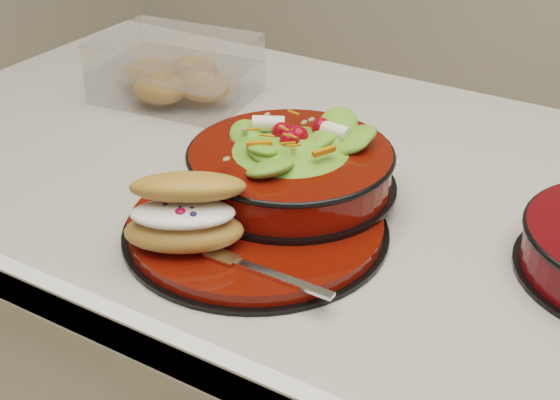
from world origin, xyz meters
The scene contains 5 objects.
dinner_plate centered at (0.04, -0.17, 0.91)m, with size 0.30×0.30×0.02m.
salad_bowl centered at (0.03, -0.08, 0.96)m, with size 0.26×0.26×0.11m.
croissant centered at (0.00, -0.24, 0.96)m, with size 0.15×0.14×0.08m.
fork centered at (0.10, -0.25, 0.92)m, with size 0.15×0.02×0.00m.
pastry_box centered at (-0.29, 0.11, 0.94)m, with size 0.25×0.19×0.09m.
Camera 1 is at (0.45, -0.79, 1.38)m, focal length 50.00 mm.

